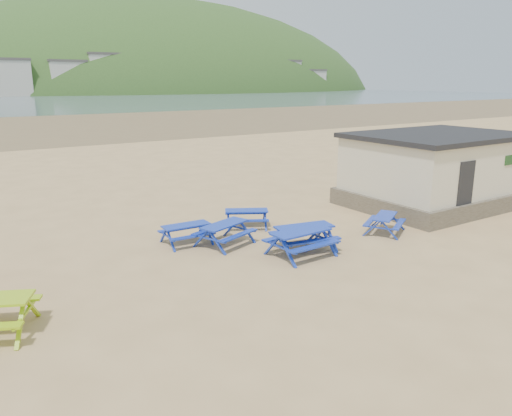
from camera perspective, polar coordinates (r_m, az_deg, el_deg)
ground at (r=15.93m, az=-1.19°, el=-5.30°), size 400.00×400.00×0.00m
wet_sand at (r=68.39m, az=-26.82°, el=8.42°), size 400.00×400.00×0.00m
picnic_table_blue_a at (r=17.00m, az=-7.95°, el=-2.96°), size 1.63×1.33×0.67m
picnic_table_blue_b at (r=18.71m, az=-1.09°, el=-1.21°), size 2.01×1.90×0.67m
picnic_table_blue_c at (r=22.87m, az=11.86°, el=1.37°), size 1.77×1.53×0.65m
picnic_table_blue_d at (r=16.33m, az=5.51°, el=-3.39°), size 2.15×1.86×0.79m
picnic_table_blue_e at (r=15.75m, az=5.16°, el=-4.02°), size 2.01×1.65×0.81m
picnic_table_blue_f at (r=18.60m, az=14.48°, el=-1.79°), size 1.97×1.87×0.65m
amenity_block at (r=23.30m, az=19.86°, el=4.17°), size 7.40×5.40×3.15m
headland_town at (r=261.88m, az=-11.49°, el=10.83°), size 264.00×144.00×108.00m
picnic_table_blue_g at (r=16.73m, az=-3.61°, el=-3.00°), size 2.15×1.94×0.74m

